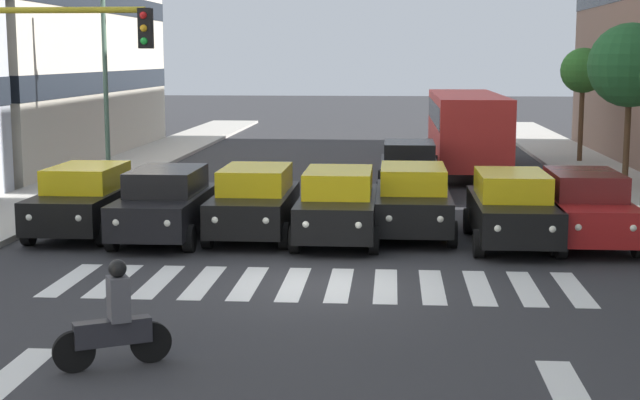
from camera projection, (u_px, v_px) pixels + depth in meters
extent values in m
plane|color=#2D2D30|center=(317.00, 284.00, 18.32)|extent=(180.00, 180.00, 0.00)
cube|color=silver|center=(574.00, 289.00, 17.94)|extent=(0.45, 2.80, 0.01)
cube|color=silver|center=(526.00, 288.00, 18.01)|extent=(0.45, 2.80, 0.01)
cube|color=silver|center=(479.00, 287.00, 18.08)|extent=(0.45, 2.80, 0.01)
cube|color=silver|center=(432.00, 286.00, 18.15)|extent=(0.45, 2.80, 0.01)
cube|color=silver|center=(386.00, 285.00, 18.22)|extent=(0.45, 2.80, 0.01)
cube|color=silver|center=(340.00, 285.00, 18.28)|extent=(0.45, 2.80, 0.01)
cube|color=silver|center=(294.00, 284.00, 18.35)|extent=(0.45, 2.80, 0.01)
cube|color=silver|center=(248.00, 283.00, 18.42)|extent=(0.45, 2.80, 0.01)
cube|color=silver|center=(203.00, 282.00, 18.49)|extent=(0.45, 2.80, 0.01)
cube|color=silver|center=(159.00, 281.00, 18.56)|extent=(0.45, 2.80, 0.01)
cube|color=silver|center=(114.00, 280.00, 18.63)|extent=(0.45, 2.80, 0.01)
cube|color=silver|center=(70.00, 280.00, 18.70)|extent=(0.45, 2.80, 0.01)
cube|color=silver|center=(566.00, 387.00, 12.61)|extent=(0.50, 2.20, 0.01)
cube|color=silver|center=(15.00, 372.00, 13.19)|extent=(0.50, 2.20, 0.01)
cube|color=maroon|center=(585.00, 214.00, 22.14)|extent=(1.80, 4.40, 0.80)
cube|color=maroon|center=(584.00, 184.00, 22.23)|extent=(1.58, 2.46, 0.60)
cylinder|color=black|center=(639.00, 244.00, 20.70)|extent=(0.22, 0.64, 0.64)
cylinder|color=black|center=(556.00, 242.00, 20.84)|extent=(0.22, 0.64, 0.64)
cylinder|color=black|center=(609.00, 221.00, 23.56)|extent=(0.22, 0.64, 0.64)
cylinder|color=black|center=(537.00, 220.00, 23.70)|extent=(0.22, 0.64, 0.64)
sphere|color=white|center=(633.00, 228.00, 19.96)|extent=(0.18, 0.18, 0.18)
sphere|color=white|center=(578.00, 227.00, 20.05)|extent=(0.18, 0.18, 0.18)
cube|color=black|center=(512.00, 215.00, 22.02)|extent=(1.80, 4.40, 0.80)
cube|color=yellow|center=(512.00, 185.00, 22.11)|extent=(1.58, 2.46, 0.60)
cylinder|color=black|center=(561.00, 245.00, 20.58)|extent=(0.22, 0.64, 0.64)
cylinder|color=black|center=(479.00, 243.00, 20.72)|extent=(0.22, 0.64, 0.64)
cylinder|color=black|center=(541.00, 222.00, 23.44)|extent=(0.22, 0.64, 0.64)
cylinder|color=black|center=(468.00, 221.00, 23.58)|extent=(0.22, 0.64, 0.64)
sphere|color=white|center=(552.00, 229.00, 19.84)|extent=(0.18, 0.18, 0.18)
sphere|color=white|center=(497.00, 228.00, 19.93)|extent=(0.18, 0.18, 0.18)
cube|color=black|center=(413.00, 207.00, 23.24)|extent=(1.80, 4.40, 0.80)
cube|color=yellow|center=(413.00, 178.00, 23.33)|extent=(1.58, 2.46, 0.60)
cylinder|color=black|center=(452.00, 234.00, 21.80)|extent=(0.22, 0.64, 0.64)
cylinder|color=black|center=(375.00, 233.00, 21.94)|extent=(0.22, 0.64, 0.64)
cylinder|color=black|center=(446.00, 214.00, 24.66)|extent=(0.22, 0.64, 0.64)
cylinder|color=black|center=(377.00, 213.00, 24.80)|extent=(0.22, 0.64, 0.64)
sphere|color=white|center=(440.00, 219.00, 21.07)|extent=(0.18, 0.18, 0.18)
sphere|color=white|center=(389.00, 218.00, 21.15)|extent=(0.18, 0.18, 0.18)
cube|color=black|center=(338.00, 212.00, 22.50)|extent=(1.80, 4.40, 0.80)
cube|color=yellow|center=(339.00, 182.00, 22.59)|extent=(1.58, 2.46, 0.60)
cylinder|color=black|center=(374.00, 240.00, 21.06)|extent=(0.22, 0.64, 0.64)
cylinder|color=black|center=(295.00, 239.00, 21.20)|extent=(0.22, 0.64, 0.64)
cylinder|color=black|center=(376.00, 218.00, 23.92)|extent=(0.22, 0.64, 0.64)
cylinder|color=black|center=(306.00, 218.00, 24.06)|extent=(0.22, 0.64, 0.64)
sphere|color=white|center=(359.00, 225.00, 20.33)|extent=(0.18, 0.18, 0.18)
sphere|color=white|center=(306.00, 224.00, 20.41)|extent=(0.18, 0.18, 0.18)
cube|color=black|center=(255.00, 208.00, 23.05)|extent=(1.80, 4.40, 0.80)
cube|color=yellow|center=(256.00, 179.00, 23.14)|extent=(1.58, 2.46, 0.60)
cylinder|color=black|center=(284.00, 236.00, 21.61)|extent=(0.22, 0.64, 0.64)
cylinder|color=black|center=(207.00, 235.00, 21.75)|extent=(0.22, 0.64, 0.64)
cylinder|color=black|center=(297.00, 215.00, 24.47)|extent=(0.22, 0.64, 0.64)
cylinder|color=black|center=(229.00, 214.00, 24.61)|extent=(0.22, 0.64, 0.64)
sphere|color=white|center=(266.00, 220.00, 20.88)|extent=(0.18, 0.18, 0.18)
sphere|color=white|center=(215.00, 220.00, 20.96)|extent=(0.18, 0.18, 0.18)
cube|color=black|center=(165.00, 210.00, 22.73)|extent=(1.80, 4.40, 0.80)
cube|color=black|center=(167.00, 181.00, 22.82)|extent=(1.58, 2.46, 0.60)
cylinder|color=black|center=(189.00, 238.00, 21.29)|extent=(0.22, 0.64, 0.64)
cylinder|color=black|center=(112.00, 237.00, 21.43)|extent=(0.22, 0.64, 0.64)
cylinder|color=black|center=(214.00, 217.00, 24.15)|extent=(0.22, 0.64, 0.64)
cylinder|color=black|center=(145.00, 216.00, 24.29)|extent=(0.22, 0.64, 0.64)
sphere|color=white|center=(168.00, 223.00, 20.55)|extent=(0.18, 0.18, 0.18)
sphere|color=white|center=(116.00, 222.00, 20.64)|extent=(0.18, 0.18, 0.18)
cube|color=black|center=(85.00, 206.00, 23.38)|extent=(1.80, 4.40, 0.80)
cube|color=yellow|center=(87.00, 177.00, 23.47)|extent=(1.58, 2.46, 0.60)
cylinder|color=black|center=(103.00, 233.00, 21.94)|extent=(0.22, 0.64, 0.64)
cylinder|color=black|center=(29.00, 232.00, 22.08)|extent=(0.22, 0.64, 0.64)
cylinder|color=black|center=(137.00, 213.00, 24.80)|extent=(0.22, 0.64, 0.64)
cylinder|color=black|center=(70.00, 212.00, 24.94)|extent=(0.22, 0.64, 0.64)
sphere|color=white|center=(79.00, 218.00, 21.20)|extent=(0.18, 0.18, 0.18)
sphere|color=white|center=(30.00, 217.00, 21.29)|extent=(0.18, 0.18, 0.18)
cube|color=black|center=(409.00, 173.00, 29.93)|extent=(1.80, 4.40, 0.80)
cube|color=black|center=(409.00, 151.00, 30.02)|extent=(1.58, 2.46, 0.60)
cylinder|color=black|center=(439.00, 193.00, 28.49)|extent=(0.22, 0.64, 0.64)
cylinder|color=black|center=(380.00, 192.00, 28.62)|extent=(0.22, 0.64, 0.64)
cylinder|color=black|center=(435.00, 180.00, 31.35)|extent=(0.22, 0.64, 0.64)
cylinder|color=black|center=(381.00, 180.00, 31.49)|extent=(0.22, 0.64, 0.64)
sphere|color=white|center=(430.00, 180.00, 27.75)|extent=(0.18, 0.18, 0.18)
sphere|color=white|center=(391.00, 179.00, 27.84)|extent=(0.18, 0.18, 0.18)
cube|color=red|center=(466.00, 126.00, 36.25)|extent=(2.50, 10.50, 2.50)
cube|color=black|center=(466.00, 112.00, 36.16)|extent=(2.52, 9.87, 0.80)
cylinder|color=black|center=(509.00, 170.00, 32.72)|extent=(0.28, 1.00, 1.00)
cylinder|color=black|center=(437.00, 169.00, 32.91)|extent=(0.28, 1.00, 1.00)
cylinder|color=black|center=(489.00, 151.00, 39.44)|extent=(0.28, 1.00, 1.00)
cylinder|color=black|center=(430.00, 150.00, 39.64)|extent=(0.28, 1.00, 1.00)
cylinder|color=black|center=(74.00, 352.00, 13.17)|extent=(0.58, 0.37, 0.60)
cylinder|color=black|center=(151.00, 342.00, 13.61)|extent=(0.58, 0.37, 0.60)
cube|color=#232328|center=(113.00, 332.00, 13.36)|extent=(1.08, 0.73, 0.36)
cube|color=#4C4C51|center=(118.00, 299.00, 13.33)|extent=(0.42, 0.45, 0.64)
sphere|color=black|center=(117.00, 269.00, 13.26)|extent=(0.26, 0.26, 0.26)
cylinder|color=#AD991E|center=(44.00, 10.00, 17.97)|extent=(3.96, 0.12, 0.12)
cube|color=black|center=(146.00, 28.00, 17.88)|extent=(0.24, 0.28, 0.76)
sphere|color=red|center=(143.00, 15.00, 17.69)|extent=(0.14, 0.14, 0.14)
sphere|color=orange|center=(144.00, 28.00, 17.73)|extent=(0.14, 0.14, 0.14)
sphere|color=green|center=(144.00, 41.00, 17.76)|extent=(0.14, 0.14, 0.14)
cylinder|color=#4C6B56|center=(105.00, 76.00, 31.53)|extent=(0.16, 0.16, 7.26)
cylinder|color=#513823|center=(627.00, 139.00, 30.78)|extent=(0.20, 0.20, 3.18)
sphere|color=#235B2D|center=(630.00, 65.00, 30.41)|extent=(2.75, 2.75, 2.75)
cylinder|color=#513823|center=(581.00, 123.00, 38.58)|extent=(0.20, 0.20, 3.16)
sphere|color=#2D6B28|center=(583.00, 70.00, 38.25)|extent=(1.84, 1.84, 1.84)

